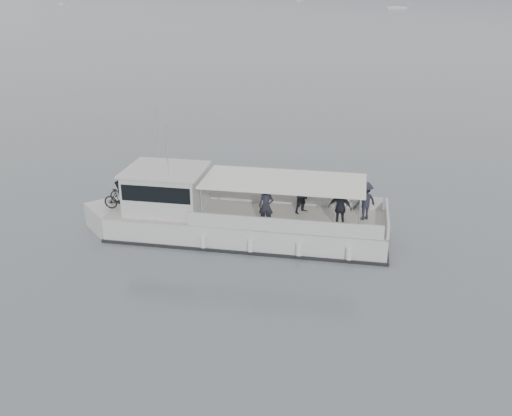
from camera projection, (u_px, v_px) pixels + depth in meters
The scene contains 2 objects.
ground at pixel (340, 258), 24.56m from camera, with size 1400.00×1400.00×0.00m, color slate.
tour_boat at pixel (220, 216), 26.31m from camera, with size 14.02×8.06×6.04m.
Camera 1 is at (8.77, -20.43, 11.26)m, focal length 40.00 mm.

